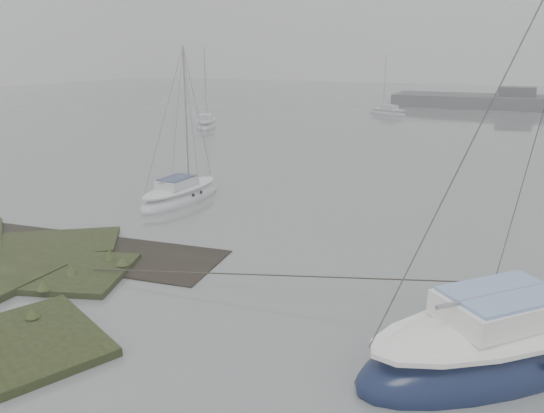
{
  "coord_description": "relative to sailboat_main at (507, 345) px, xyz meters",
  "views": [
    {
      "loc": [
        9.76,
        -8.06,
        6.38
      ],
      "look_at": [
        3.32,
        6.26,
        1.8
      ],
      "focal_mm": 35.0,
      "sensor_mm": 36.0,
      "label": 1
    }
  ],
  "objects": [
    {
      "name": "ground",
      "position": [
        -10.24,
        26.77,
        -0.33
      ],
      "size": [
        160.0,
        160.0,
        0.0
      ],
      "primitive_type": "plane",
      "color": "slate",
      "rests_on": "ground"
    },
    {
      "name": "sailboat_main",
      "position": [
        0.0,
        0.0,
        0.0
      ],
      "size": [
        6.93,
        7.09,
        10.54
      ],
      "rotation": [
        0.0,
        0.0,
        -0.76
      ],
      "color": "#131C3D",
      "rests_on": "ground"
    },
    {
      "name": "sailboat_white",
      "position": [
        -13.55,
        7.81,
        -0.1
      ],
      "size": [
        2.02,
        5.19,
        7.18
      ],
      "rotation": [
        0.0,
        0.0,
        -0.07
      ],
      "color": "silver",
      "rests_on": "ground"
    },
    {
      "name": "sailboat_far_a",
      "position": [
        -25.16,
        29.33,
        -0.1
      ],
      "size": [
        3.89,
        5.42,
        7.36
      ],
      "rotation": [
        0.0,
        0.0,
        0.47
      ],
      "color": "#B3B8BD",
      "rests_on": "ground"
    },
    {
      "name": "sailboat_far_c",
      "position": [
        -12.57,
        45.58,
        -0.12
      ],
      "size": [
        4.95,
        3.68,
        6.75
      ],
      "rotation": [
        0.0,
        0.0,
        1.07
      ],
      "color": "#A1A5AB",
      "rests_on": "ground"
    }
  ]
}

